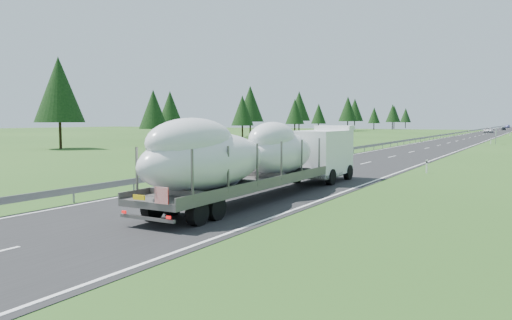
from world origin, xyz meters
The scene contains 8 objects.
road_surface centered at (0.00, 100.00, 0.01)m, with size 10.00×400.00×0.02m, color black.
guardrail centered at (-5.30, 99.94, 0.60)m, with size 0.10×400.00×0.76m.
highway_sign centered at (7.20, 80.00, 1.81)m, with size 0.08×0.90×2.60m.
tree_line_left centered at (-45.04, 96.86, 6.81)m, with size 15.92×260.07×12.34m.
boat_truck centered at (1.77, 13.56, 2.18)m, with size 2.87×19.22×4.01m.
distant_van centered at (-0.62, 155.51, 0.77)m, with size 2.56×5.55×1.54m, color silver.
distant_car_dark centered at (0.69, 198.71, 0.63)m, with size 1.50×3.72×1.27m, color black.
distant_car_blue centered at (-1.39, 255.14, 0.74)m, with size 1.56×4.47×1.47m, color #15183D.
Camera 1 is at (13.93, -7.92, 3.94)m, focal length 35.00 mm.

